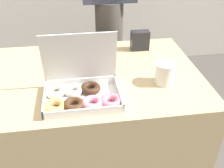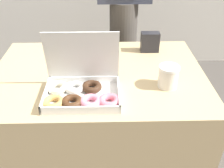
# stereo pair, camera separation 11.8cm
# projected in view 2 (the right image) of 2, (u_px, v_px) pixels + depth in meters

# --- Properties ---
(ground_plane) EXTENTS (14.00, 14.00, 0.00)m
(ground_plane) POSITION_uv_depth(u_px,v_px,m) (101.00, 165.00, 1.80)
(ground_plane) COLOR #4C4742
(table) EXTENTS (1.14, 0.79, 0.74)m
(table) POSITION_uv_depth(u_px,v_px,m) (100.00, 125.00, 1.60)
(table) COLOR tan
(table) RESTS_ON ground_plane
(donut_box) EXTENTS (0.38, 0.26, 0.29)m
(donut_box) POSITION_uv_depth(u_px,v_px,m) (80.00, 89.00, 1.20)
(donut_box) COLOR white
(donut_box) RESTS_ON table
(coffee_cup) EXTENTS (0.10, 0.10, 0.11)m
(coffee_cup) POSITION_uv_depth(u_px,v_px,m) (168.00, 77.00, 1.26)
(coffee_cup) COLOR silver
(coffee_cup) RESTS_ON table
(napkin_holder) EXTENTS (0.11, 0.06, 0.12)m
(napkin_holder) POSITION_uv_depth(u_px,v_px,m) (150.00, 42.00, 1.59)
(napkin_holder) COLOR #232328
(napkin_holder) RESTS_ON table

